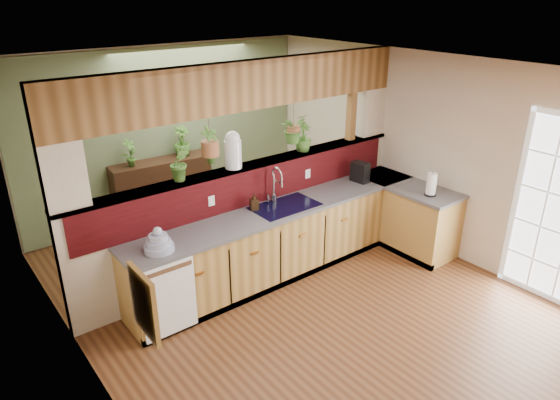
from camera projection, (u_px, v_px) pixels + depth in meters
ground at (322, 314)px, 5.54m from camera, size 4.60×7.00×0.01m
ceiling at (331, 76)px, 4.52m from camera, size 4.60×7.00×0.01m
wall_back at (169, 133)px, 7.56m from camera, size 4.60×0.02×2.60m
wall_left at (100, 284)px, 3.73m from camera, size 0.02×7.00×2.60m
wall_right at (459, 162)px, 6.33m from camera, size 0.02×7.00×2.60m
pass_through_partition at (252, 179)px, 6.06m from camera, size 4.60×0.21×2.60m
pass_through_ledge at (249, 166)px, 5.98m from camera, size 4.60×0.21×0.04m
header_beam at (247, 85)px, 5.60m from camera, size 4.60×0.15×0.55m
sage_backwall at (169, 133)px, 7.55m from camera, size 4.55×0.02×2.55m
countertop at (325, 229)px, 6.47m from camera, size 4.14×1.52×0.90m
dishwasher at (169, 299)px, 5.00m from camera, size 0.58×0.03×0.82m
navy_sink at (285, 212)px, 6.06m from camera, size 0.82×0.50×0.18m
french_door at (558, 214)px, 5.47m from camera, size 0.06×1.02×2.16m
framed_print at (144, 304)px, 3.06m from camera, size 0.04×0.35×0.45m
faucet at (275, 184)px, 6.03m from camera, size 0.20×0.20×0.47m
dish_stack at (159, 243)px, 4.98m from camera, size 0.30×0.30×0.26m
soap_dispenser at (254, 202)px, 5.90m from camera, size 0.12×0.12×0.21m
coffee_maker at (360, 173)px, 6.75m from camera, size 0.14×0.24×0.27m
paper_towel at (431, 185)px, 6.29m from camera, size 0.15×0.15×0.32m
glass_jar at (233, 150)px, 5.76m from camera, size 0.20×0.20×0.44m
ledge_plant_left at (180, 163)px, 5.38m from camera, size 0.27×0.25×0.42m
ledge_plant_right at (303, 136)px, 6.37m from camera, size 0.28×0.28×0.39m
hanging_plant_a at (209, 133)px, 5.49m from camera, size 0.25×0.20×0.55m
hanging_plant_b at (293, 116)px, 6.16m from camera, size 0.35×0.32×0.47m
shelving_console at (163, 191)px, 7.53m from camera, size 1.50×0.51×0.98m
shelf_plant_a at (130, 153)px, 7.01m from camera, size 0.26×0.22×0.41m
shelf_plant_b at (182, 141)px, 7.46m from camera, size 0.30×0.30×0.45m
floor_plant at (237, 199)px, 7.57m from camera, size 0.79×0.72×0.76m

